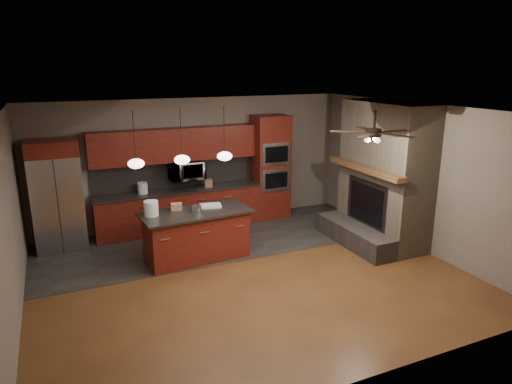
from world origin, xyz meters
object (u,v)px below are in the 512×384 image
oven_tower (270,167)px  paint_can (197,209)px  white_bucket (151,208)px  cardboard_box (176,207)px  counter_box (209,183)px  refrigerator (57,196)px  kitchen_island (197,235)px  counter_bucket (143,188)px  paint_tray (211,206)px  microwave (186,170)px

oven_tower → paint_can: bearing=-143.4°
white_bucket → cardboard_box: size_ratio=1.37×
white_bucket → counter_box: size_ratio=1.50×
oven_tower → paint_can: (-2.30, -1.71, -0.21)m
refrigerator → kitchen_island: (2.26, -1.59, -0.60)m
counter_bucket → cardboard_box: bearing=-76.8°
counter_bucket → counter_box: size_ratio=1.30×
refrigerator → counter_bucket: 1.63m
paint_tray → cardboard_box: 0.64m
microwave → kitchen_island: (-0.33, -1.72, -0.83)m
paint_tray → counter_bucket: 1.79m
microwave → paint_can: microwave is taller
counter_box → paint_can: bearing=-96.9°
paint_tray → oven_tower: bearing=49.4°
paint_can → oven_tower: bearing=36.6°
paint_tray → counter_box: 1.52m
microwave → counter_bucket: size_ratio=3.14×
kitchen_island → paint_tray: paint_tray is taller
cardboard_box → counter_bucket: counter_bucket is taller
microwave → kitchen_island: size_ratio=0.36×
refrigerator → paint_can: bearing=-35.8°
refrigerator → white_bucket: size_ratio=7.97×
refrigerator → white_bucket: bearing=-45.3°
refrigerator → kitchen_island: bearing=-35.2°
kitchen_island → white_bucket: 0.98m
microwave → paint_can: 1.82m
refrigerator → oven_tower: bearing=0.9°
kitchen_island → cardboard_box: (-0.29, 0.24, 0.52)m
oven_tower → refrigerator: 4.57m
refrigerator → cardboard_box: (1.97, -1.35, -0.09)m
kitchen_island → paint_tray: bearing=23.3°
microwave → refrigerator: size_ratio=0.34×
oven_tower → counter_box: oven_tower is taller
white_bucket → counter_bucket: size_ratio=1.15×
refrigerator → paint_tray: 2.96m
cardboard_box → refrigerator: bearing=156.9°
white_bucket → paint_can: white_bucket is taller
cardboard_box → counter_box: bearing=63.5°
microwave → counter_bucket: (-0.96, -0.05, -0.28)m
refrigerator → counter_bucket: refrigerator is taller
oven_tower → white_bucket: oven_tower is taller
white_bucket → paint_tray: bearing=4.1°
oven_tower → paint_tray: 2.48m
kitchen_island → counter_box: 1.88m
kitchen_island → cardboard_box: size_ratio=10.31×
counter_bucket → refrigerator: bearing=-177.1°
refrigerator → paint_tray: refrigerator is taller
paint_tray → microwave: bearing=102.6°
refrigerator → cardboard_box: bearing=-34.5°
microwave → refrigerator: 2.60m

